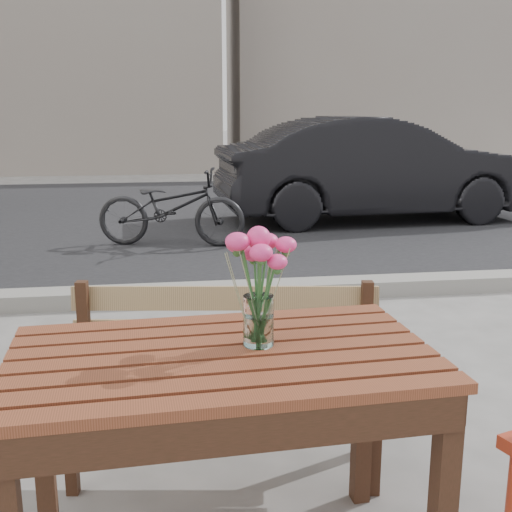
% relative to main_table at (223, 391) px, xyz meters
% --- Properties ---
extents(street, '(30.00, 8.12, 0.12)m').
position_rel_main_table_xyz_m(street, '(0.20, 4.99, -0.59)').
color(street, black).
rests_on(street, ground).
extents(backdrop_buildings, '(15.50, 4.00, 8.00)m').
position_rel_main_table_xyz_m(backdrop_buildings, '(0.37, 14.32, 2.99)').
color(backdrop_buildings, gray).
rests_on(backdrop_buildings, ground).
extents(main_table, '(1.24, 0.76, 0.74)m').
position_rel_main_table_xyz_m(main_table, '(0.00, 0.00, 0.00)').
color(main_table, brown).
rests_on(main_table, ground).
extents(main_bench, '(1.27, 0.54, 0.77)m').
position_rel_main_table_xyz_m(main_bench, '(0.07, 0.65, -0.15)').
color(main_bench, olive).
rests_on(main_bench, ground).
extents(main_vase, '(0.19, 0.19, 0.35)m').
position_rel_main_table_xyz_m(main_vase, '(0.11, 0.04, 0.34)').
color(main_vase, white).
rests_on(main_vase, main_table).
extents(parked_car, '(4.05, 1.63, 1.31)m').
position_rel_main_table_xyz_m(parked_car, '(2.54, 6.18, 0.04)').
color(parked_car, black).
rests_on(parked_car, ground).
extents(bicycle, '(1.62, 0.87, 0.81)m').
position_rel_main_table_xyz_m(bicycle, '(-0.07, 4.96, -0.21)').
color(bicycle, black).
rests_on(bicycle, ground).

